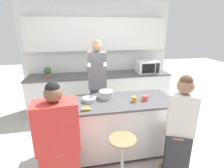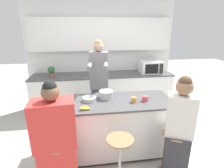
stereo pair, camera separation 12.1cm
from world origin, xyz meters
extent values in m
plane|color=#B2ADA3|center=(0.00, 0.00, 0.00)|extent=(16.00, 16.00, 0.00)
cube|color=silver|center=(0.00, 1.97, 1.35)|extent=(3.59, 0.06, 2.70)
cube|color=white|center=(0.00, 1.86, 1.83)|extent=(3.30, 0.16, 0.75)
cube|color=white|center=(0.00, 1.60, 0.44)|extent=(3.30, 0.65, 0.88)
cube|color=#4C4C4F|center=(0.00, 1.60, 0.90)|extent=(3.33, 0.68, 0.03)
cube|color=black|center=(0.00, 0.00, 0.03)|extent=(1.74, 0.61, 0.06)
cube|color=white|center=(0.00, 0.00, 0.47)|extent=(1.82, 0.69, 0.82)
cube|color=#4C4C4F|center=(0.00, 0.00, 0.89)|extent=(1.86, 0.73, 0.03)
cylinder|color=#B7BABC|center=(-0.74, -0.61, 0.33)|extent=(0.04, 0.04, 0.64)
cylinder|color=#997047|center=(-0.74, -0.61, 0.66)|extent=(0.35, 0.35, 0.02)
cylinder|color=#B7BABC|center=(0.00, -0.63, 0.33)|extent=(0.04, 0.04, 0.64)
cylinder|color=#997047|center=(0.00, -0.63, 0.66)|extent=(0.35, 0.35, 0.02)
cylinder|color=#B7BABC|center=(0.74, -0.61, 0.33)|extent=(0.04, 0.04, 0.64)
cylinder|color=#997047|center=(0.74, -0.61, 0.66)|extent=(0.35, 0.35, 0.02)
cube|color=#383842|center=(-0.15, 0.68, 0.45)|extent=(0.31, 0.26, 0.90)
cube|color=slate|center=(-0.15, 0.68, 1.24)|extent=(0.36, 0.26, 0.67)
cylinder|color=slate|center=(-0.32, 0.40, 1.38)|extent=(0.12, 0.37, 0.07)
cylinder|color=slate|center=(-0.07, 0.37, 1.38)|extent=(0.12, 0.37, 0.07)
sphere|color=tan|center=(-0.15, 0.68, 1.66)|extent=(0.20, 0.20, 0.18)
sphere|color=#A37F51|center=(-0.15, 0.68, 1.71)|extent=(0.16, 0.16, 0.14)
cube|color=red|center=(-0.76, -0.64, 0.96)|extent=(0.50, 0.33, 0.56)
sphere|color=brown|center=(-0.76, -0.64, 1.33)|extent=(0.21, 0.21, 0.19)
sphere|color=black|center=(-0.76, -0.64, 1.38)|extent=(0.16, 0.16, 0.15)
cube|color=#333338|center=(0.75, -0.64, 0.34)|extent=(0.38, 0.37, 0.67)
cube|color=silver|center=(0.75, -0.64, 0.95)|extent=(0.40, 0.34, 0.54)
sphere|color=#936B4C|center=(0.75, -0.64, 1.32)|extent=(0.26, 0.26, 0.20)
sphere|color=#513823|center=(0.75, -0.64, 1.37)|extent=(0.21, 0.21, 0.16)
cylinder|color=#B7BABC|center=(-0.09, 0.13, 0.97)|extent=(0.22, 0.22, 0.11)
cylinder|color=#B7BABC|center=(-0.09, 0.13, 1.03)|extent=(0.23, 0.23, 0.01)
cylinder|color=#B7BABC|center=(-0.22, 0.13, 1.00)|extent=(0.05, 0.01, 0.01)
cylinder|color=#B7BABC|center=(0.05, 0.13, 1.00)|extent=(0.05, 0.01, 0.01)
cylinder|color=#B7BABC|center=(-0.35, 0.05, 0.94)|extent=(0.21, 0.21, 0.06)
cylinder|color=#DB4C51|center=(0.49, -0.07, 0.95)|extent=(0.09, 0.09, 0.08)
torus|color=#DB4C51|center=(0.54, -0.07, 0.95)|extent=(0.04, 0.01, 0.04)
cylinder|color=orange|center=(0.31, -0.09, 0.95)|extent=(0.07, 0.07, 0.08)
torus|color=orange|center=(0.36, -0.09, 0.95)|extent=(0.04, 0.01, 0.04)
ellipsoid|color=yellow|center=(-0.42, -0.26, 0.93)|extent=(0.13, 0.05, 0.05)
ellipsoid|color=yellow|center=(-0.45, -0.22, 0.93)|extent=(0.10, 0.12, 0.05)
ellipsoid|color=yellow|center=(-0.39, -0.22, 0.93)|extent=(0.11, 0.11, 0.05)
cube|color=white|center=(1.17, 1.56, 1.06)|extent=(0.51, 0.38, 0.29)
cube|color=black|center=(1.12, 1.36, 1.06)|extent=(0.32, 0.01, 0.22)
cube|color=black|center=(1.35, 1.36, 1.06)|extent=(0.09, 0.01, 0.23)
cylinder|color=#A86042|center=(-1.18, 1.60, 0.95)|extent=(0.12, 0.12, 0.08)
sphere|color=#336633|center=(-1.18, 1.60, 1.06)|extent=(0.16, 0.16, 0.16)
camera|label=1|loc=(-0.48, -2.41, 1.98)|focal=28.00mm
camera|label=2|loc=(-0.36, -2.43, 1.98)|focal=28.00mm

